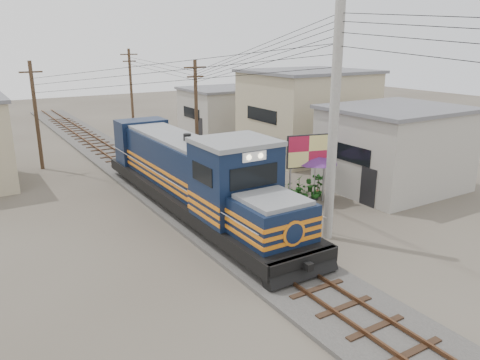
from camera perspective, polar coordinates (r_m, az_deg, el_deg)
ground at (r=19.18m, az=1.65°, el=-8.66°), size 120.00×120.00×0.00m
ballast at (r=27.50m, az=-9.84°, el=-0.78°), size 3.60×70.00×0.16m
track at (r=27.44m, az=-9.86°, el=-0.42°), size 1.15×70.00×0.12m
locomotive at (r=22.87m, az=-5.62°, el=0.40°), size 3.14×17.12×4.24m
utility_pole_main at (r=19.39m, az=11.35°, el=6.83°), size 0.40×0.40×10.00m
wooden_pole_mid at (r=32.07m, az=-5.36°, el=8.47°), size 1.60×0.24×7.00m
wooden_pole_far at (r=45.03m, az=-13.13°, el=10.78°), size 1.60×0.24×7.50m
wooden_pole_left at (r=33.10m, az=-23.62°, el=7.42°), size 1.60×0.24×7.00m
power_lines at (r=24.83m, az=-9.67°, el=14.96°), size 9.65×19.00×3.30m
shophouse_front at (r=27.97m, az=18.30°, el=3.75°), size 7.35×6.30×4.70m
shophouse_mid at (r=34.83m, az=8.16°, el=8.08°), size 8.40×7.35×6.20m
shophouse_back at (r=42.30m, az=-2.23°, el=8.36°), size 6.30×6.30×4.20m
billboard at (r=24.19m, az=8.32°, el=3.29°), size 2.31×0.70×3.63m
market_umbrella at (r=24.84m, az=9.21°, el=2.74°), size 2.99×2.99×2.64m
vendor at (r=26.61m, az=5.09°, el=0.55°), size 0.73×0.72×1.70m
plant_nursery at (r=25.69m, az=5.21°, el=-0.93°), size 3.55×3.26×1.06m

